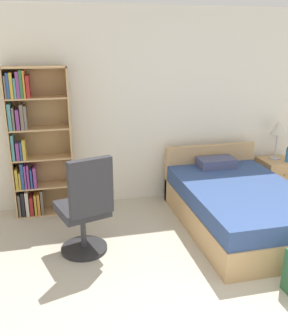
# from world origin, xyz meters

# --- Properties ---
(wall_back) EXTENTS (9.00, 0.06, 2.60)m
(wall_back) POSITION_xyz_m (0.00, 3.23, 1.30)
(wall_back) COLOR silver
(wall_back) RESTS_ON ground_plane
(bookshelf) EXTENTS (0.75, 0.29, 1.89)m
(bookshelf) POSITION_xyz_m (-1.76, 3.02, 0.94)
(bookshelf) COLOR tan
(bookshelf) RESTS_ON ground_plane
(bed) EXTENTS (1.31, 2.04, 0.78)m
(bed) POSITION_xyz_m (0.64, 2.10, 0.27)
(bed) COLOR tan
(bed) RESTS_ON ground_plane
(office_chair) EXTENTS (0.60, 0.67, 1.12)m
(office_chair) POSITION_xyz_m (-1.22, 1.85, 0.53)
(office_chair) COLOR #232326
(office_chair) RESTS_ON ground_plane
(nightstand) EXTENTS (0.45, 0.47, 0.52)m
(nightstand) POSITION_xyz_m (1.65, 2.93, 0.26)
(nightstand) COLOR tan
(nightstand) RESTS_ON ground_plane
(table_lamp) EXTENTS (0.22, 0.22, 0.57)m
(table_lamp) POSITION_xyz_m (1.64, 2.98, 0.97)
(table_lamp) COLOR #B2B2B7
(table_lamp) RESTS_ON nightstand
(water_bottle) EXTENTS (0.07, 0.07, 0.22)m
(water_bottle) POSITION_xyz_m (1.75, 2.82, 0.62)
(water_bottle) COLOR teal
(water_bottle) RESTS_ON nightstand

